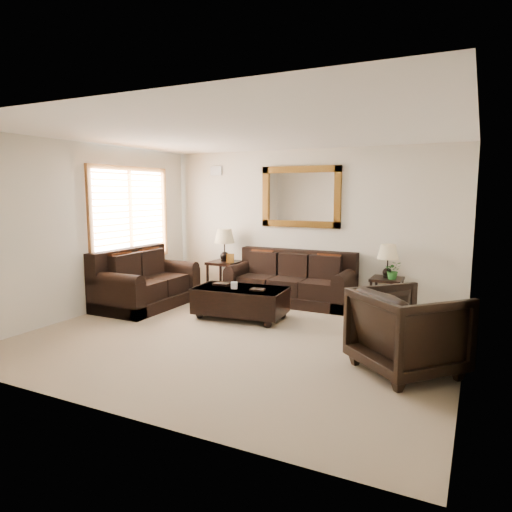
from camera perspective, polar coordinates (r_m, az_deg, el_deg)
The scene contains 11 objects.
room at distance 6.07m, azimuth -1.71°, elevation 2.45°, with size 5.51×5.01×2.71m.
window at distance 8.34m, azimuth -15.38°, elevation 5.06°, with size 0.07×1.96×1.66m.
mirror at distance 8.34m, azimuth 5.58°, elevation 7.37°, with size 1.50×0.06×1.10m.
air_vent at distance 9.14m, azimuth -5.02°, elevation 10.56°, with size 0.25×0.02×0.18m, color #999999.
sofa at distance 8.13m, azimuth 4.44°, elevation -3.46°, with size 2.19×0.95×0.90m.
loveseat at distance 8.05m, azimuth -13.83°, elevation -3.54°, with size 1.03×1.74×0.98m.
end_table_left at distance 8.77m, azimuth -3.94°, elevation 0.57°, with size 0.56×0.56×1.24m.
end_table_right at distance 7.75m, azimuth 16.11°, elevation -1.39°, with size 0.50×0.50×1.09m.
coffee_table at distance 7.07m, azimuth -1.94°, elevation -5.42°, with size 1.47×0.89×0.59m.
armchair at distance 5.20m, azimuth 18.43°, elevation -8.45°, with size 0.97×0.91×1.00m, color black.
potted_plant at distance 7.66m, azimuth 16.77°, elevation -1.96°, with size 0.27×0.29×0.23m, color #215F20.
Camera 1 is at (2.83, -5.33, 1.93)m, focal length 32.00 mm.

